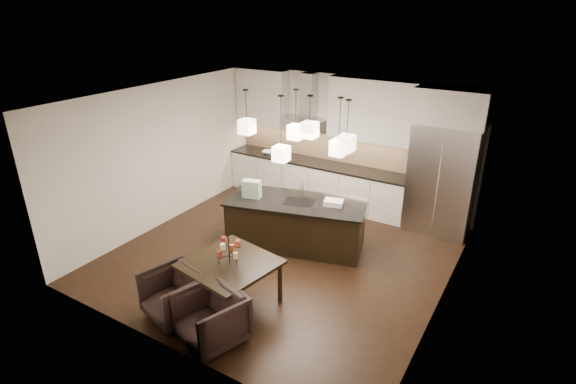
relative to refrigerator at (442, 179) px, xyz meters
The scene contains 37 objects.
floor 3.35m from the refrigerator, 131.42° to the right, with size 5.50×5.50×0.02m, color black.
ceiling 3.62m from the refrigerator, 131.42° to the right, with size 5.50×5.50×0.02m, color white.
wall_back 2.16m from the refrigerator, 169.74° to the left, with size 5.50×0.02×2.80m, color silver.
wall_front 5.56m from the refrigerator, 112.22° to the right, with size 5.50×0.02×2.80m, color silver.
wall_left 5.42m from the refrigerator, 153.91° to the right, with size 0.02×5.50×2.80m, color silver.
wall_right 2.49m from the refrigerator, 74.50° to the right, with size 0.02×5.50×2.80m, color silver.
refrigerator is the anchor object (origin of this frame).
fridge_panel 1.40m from the refrigerator, ahead, with size 1.26×0.72×0.65m, color silver.
lower_cabinets 2.80m from the refrigerator, behind, with size 4.21×0.62×0.88m, color silver.
countertop 2.73m from the refrigerator, behind, with size 4.21×0.66×0.04m, color black.
backsplash 2.75m from the refrigerator, behind, with size 4.21×0.02×0.63m, color tan.
upper_cab_left 4.35m from the refrigerator, behind, with size 1.25×0.35×1.25m, color silver.
upper_cab_right 1.91m from the refrigerator, behind, with size 1.86×0.35×1.25m, color silver.
hood_canopy 3.09m from the refrigerator, behind, with size 0.90×0.52×0.24m, color #B7B7BA.
hood_chimney 3.28m from the refrigerator, behind, with size 0.30×0.28×0.96m, color #B7B7BA.
fruit_bowl 3.96m from the refrigerator, behind, with size 0.26×0.26×0.06m, color silver.
island_body 2.91m from the refrigerator, 137.07° to the right, with size 2.42×0.97×0.85m, color black.
island_top 2.84m from the refrigerator, 137.07° to the right, with size 2.49×1.04×0.04m, color black.
faucet 2.71m from the refrigerator, 137.92° to the right, with size 0.10×0.23×0.37m, color silver, non-canonical shape.
tote_bag 3.61m from the refrigerator, 142.43° to the right, with size 0.33×0.17×0.33m, color #256A34.
food_container 2.26m from the refrigerator, 129.18° to the right, with size 0.33×0.23×0.10m, color silver.
dining_table 4.50m from the refrigerator, 116.88° to the right, with size 1.19×1.19×0.71m, color black, non-canonical shape.
candelabra 4.45m from the refrigerator, 116.88° to the right, with size 0.34×0.34×0.42m, color black, non-canonical shape.
candle_a 4.41m from the refrigerator, 115.23° to the right, with size 0.07×0.07×0.10m, color #F6E6AD.
candle_b 4.36m from the refrigerator, 118.16° to the right, with size 0.07×0.07×0.10m, color #BD4D2B.
candle_c 4.58m from the refrigerator, 117.26° to the right, with size 0.07×0.07×0.10m, color maroon.
candle_d 4.33m from the refrigerator, 115.89° to the right, with size 0.07×0.07×0.10m, color #BD4D2B.
candle_e 4.46m from the refrigerator, 118.47° to the right, with size 0.07×0.07×0.10m, color maroon.
candle_f 4.56m from the refrigerator, 116.20° to the right, with size 0.07×0.07×0.10m, color #F6E6AD.
armchair_left 5.29m from the refrigerator, 118.59° to the right, with size 0.77×0.80×0.72m, color black.
armchair_right 5.09m from the refrigerator, 110.18° to the right, with size 0.78×0.80×0.73m, color black.
pendant_a 3.81m from the refrigerator, 146.25° to the right, with size 0.24×0.24×0.26m, color #FDEACE.
pendant_b 2.95m from the refrigerator, 146.24° to the right, with size 0.24×0.24×0.26m, color #FDEACE.
pendant_c 2.89m from the refrigerator, 134.19° to the right, with size 0.24×0.24×0.26m, color #FDEACE.
pendant_d 2.42m from the refrigerator, 127.15° to the right, with size 0.24×0.24×0.26m, color #FDEACE.
pendant_e 2.46m from the refrigerator, 121.84° to the right, with size 0.24×0.24×0.26m, color #FDEACE.
pendant_f 3.20m from the refrigerator, 136.30° to the right, with size 0.24×0.24×0.26m, color #FDEACE.
Camera 1 is at (3.68, -5.91, 4.19)m, focal length 28.00 mm.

